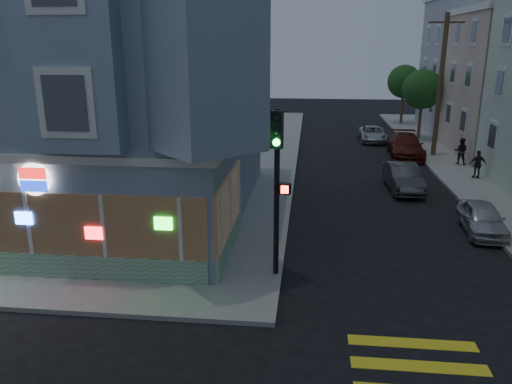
% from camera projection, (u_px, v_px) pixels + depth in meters
% --- Properties ---
extents(ground, '(120.00, 120.00, 0.00)m').
position_uv_depth(ground, '(142.00, 366.00, 11.74)').
color(ground, black).
rests_on(ground, ground).
extents(sidewalk_nw, '(33.00, 42.00, 0.15)m').
position_uv_depth(sidewalk_nw, '(62.00, 150.00, 35.03)').
color(sidewalk_nw, gray).
rests_on(sidewalk_nw, ground).
extents(corner_building, '(14.60, 14.60, 11.40)m').
position_uv_depth(corner_building, '(80.00, 80.00, 21.16)').
color(corner_building, gray).
rests_on(corner_building, sidewalk_nw).
extents(row_house_d, '(12.00, 8.60, 10.50)m').
position_uv_depth(row_house_d, '(506.00, 68.00, 40.56)').
color(row_house_d, '#A7A3B4').
rests_on(row_house_d, sidewalk_ne).
extents(utility_pole, '(2.20, 0.30, 9.00)m').
position_uv_depth(utility_pole, '(440.00, 84.00, 31.98)').
color(utility_pole, '#4C3826').
rests_on(utility_pole, sidewalk_ne).
extents(street_tree_near, '(3.00, 3.00, 5.30)m').
position_uv_depth(street_tree_near, '(423.00, 89.00, 37.92)').
color(street_tree_near, '#4C3826').
rests_on(street_tree_near, sidewalk_ne).
extents(street_tree_far, '(3.00, 3.00, 5.30)m').
position_uv_depth(street_tree_far, '(404.00, 82.00, 45.54)').
color(street_tree_far, '#4C3826').
rests_on(street_tree_far, sidewalk_ne).
extents(pedestrian_a, '(0.95, 0.85, 1.63)m').
position_uv_depth(pedestrian_a, '(461.00, 151.00, 30.52)').
color(pedestrian_a, black).
rests_on(pedestrian_a, sidewalk_ne).
extents(pedestrian_b, '(0.93, 0.44, 1.55)m').
position_uv_depth(pedestrian_b, '(478.00, 164.00, 27.37)').
color(pedestrian_b, '#26242C').
rests_on(pedestrian_b, sidewalk_ne).
extents(parked_car_a, '(1.65, 3.66, 1.22)m').
position_uv_depth(parked_car_a, '(482.00, 218.00, 19.84)').
color(parked_car_a, '#B3B5BB').
rests_on(parked_car_a, ground).
extents(parked_car_b, '(1.64, 4.23, 1.37)m').
position_uv_depth(parked_car_b, '(403.00, 178.00, 25.58)').
color(parked_car_b, '#373A3C').
rests_on(parked_car_b, ground).
extents(parked_car_c, '(2.35, 5.26, 1.50)m').
position_uv_depth(parked_car_c, '(406.00, 146.00, 33.21)').
color(parked_car_c, '#571B14').
rests_on(parked_car_c, ground).
extents(parked_car_d, '(1.95, 4.19, 1.16)m').
position_uv_depth(parked_car_d, '(373.00, 134.00, 38.48)').
color(parked_car_d, '#A7ADB2').
rests_on(parked_car_d, ground).
extents(traffic_signal, '(0.64, 0.60, 5.31)m').
position_uv_depth(traffic_signal, '(277.00, 166.00, 15.01)').
color(traffic_signal, black).
rests_on(traffic_signal, sidewalk_nw).
extents(fire_hydrant, '(0.46, 0.27, 0.80)m').
position_uv_depth(fire_hydrant, '(495.00, 217.00, 20.07)').
color(fire_hydrant, white).
rests_on(fire_hydrant, sidewalk_ne).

